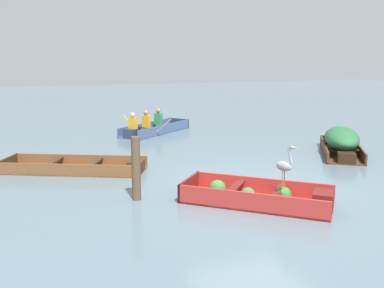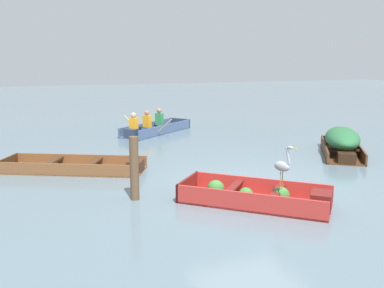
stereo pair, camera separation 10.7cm
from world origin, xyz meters
name	(u,v)px [view 1 (the left image)]	position (x,y,z in m)	size (l,w,h in m)	color
ground_plane	(255,185)	(0.00, 0.00, 0.00)	(80.00, 80.00, 0.00)	slate
dinghy_red_foreground	(259,196)	(-0.56, -1.15, 0.15)	(2.82, 2.72, 0.39)	#AD2D28
skiff_wooden_brown_near_moored	(79,167)	(-3.46, 2.63, 0.10)	(3.61, 2.52, 0.30)	brown
skiff_dark_varnish_mid_moored	(342,140)	(3.90, 1.79, 0.42)	(2.41, 2.88, 0.78)	#4C2D19
rowboat_slate_blue_with_crew	(152,128)	(-0.24, 7.24, 0.22)	(3.20, 2.77, 0.92)	#475B7F
heron_on_dinghy	(285,165)	(-0.33, -1.61, 0.85)	(0.25, 0.45, 0.84)	olive
mooring_post	(136,169)	(-2.69, -0.04, 0.63)	(0.18, 0.18, 1.27)	brown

